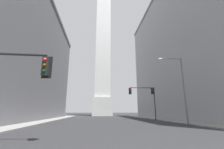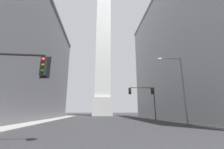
{
  "view_description": "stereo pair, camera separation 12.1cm",
  "coord_description": "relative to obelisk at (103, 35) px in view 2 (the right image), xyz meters",
  "views": [
    {
      "loc": [
        -2.39,
        -1.23,
        1.65
      ],
      "look_at": [
        2.51,
        45.06,
        13.14
      ],
      "focal_mm": 24.0,
      "sensor_mm": 36.0,
      "label": 1
    },
    {
      "loc": [
        -2.27,
        -1.24,
        1.65
      ],
      "look_at": [
        2.51,
        45.06,
        13.14
      ],
      "focal_mm": 24.0,
      "sensor_mm": 36.0,
      "label": 2
    }
  ],
  "objects": [
    {
      "name": "traffic_light_mid_right",
      "position": [
        7.65,
        -29.87,
        -29.06
      ],
      "size": [
        5.42,
        0.5,
        6.42
      ],
      "color": "black",
      "rests_on": "ground_plane"
    },
    {
      "name": "sidewalk_right",
      "position": [
        11.91,
        -37.15,
        -33.89
      ],
      "size": [
        5.0,
        69.66,
        0.15
      ],
      "primitive_type": "cube",
      "color": "gray",
      "rests_on": "ground_plane"
    },
    {
      "name": "street_lamp",
      "position": [
        8.77,
        -40.53,
        -28.49
      ],
      "size": [
        3.42,
        0.36,
        8.94
      ],
      "color": "slate",
      "rests_on": "ground_plane"
    },
    {
      "name": "sidewalk_left",
      "position": [
        -11.91,
        -37.15,
        -33.89
      ],
      "size": [
        5.0,
        69.66,
        0.15
      ],
      "primitive_type": "cube",
      "color": "gray",
      "rests_on": "ground_plane"
    },
    {
      "name": "building_right",
      "position": [
        23.58,
        -30.22,
        -18.49
      ],
      "size": [
        23.43,
        45.41,
        30.94
      ],
      "color": "#9E9EA0",
      "rests_on": "ground_plane"
    },
    {
      "name": "obelisk",
      "position": [
        0.0,
        0.0,
        0.0
      ],
      "size": [
        7.53,
        7.53,
        71.24
      ],
      "color": "silver",
      "rests_on": "ground_plane"
    }
  ]
}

